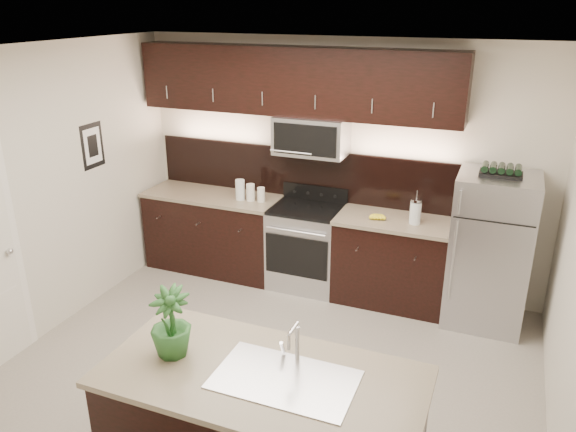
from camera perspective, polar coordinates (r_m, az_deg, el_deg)
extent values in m
plane|color=gray|center=(5.07, -2.28, -15.76)|extent=(4.50, 4.50, 0.00)
cube|color=beige|center=(6.17, 5.16, 5.14)|extent=(4.50, 0.02, 2.70)
cube|color=beige|center=(2.92, -19.52, -15.57)|extent=(4.50, 0.02, 2.70)
cube|color=beige|center=(5.65, -23.82, 1.89)|extent=(0.02, 4.00, 2.70)
cube|color=white|center=(4.07, -2.85, 16.32)|extent=(4.50, 4.00, 0.02)
sphere|color=silver|center=(5.44, -26.41, -3.24)|extent=(0.06, 0.06, 0.06)
cube|color=black|center=(6.08, -19.23, 6.75)|extent=(0.01, 0.32, 0.46)
cube|color=white|center=(6.08, -19.20, 6.75)|extent=(0.00, 0.24, 0.36)
cube|color=black|center=(6.72, -7.49, -1.71)|extent=(1.57, 0.62, 0.90)
cube|color=black|center=(6.04, 10.48, -4.62)|extent=(1.16, 0.62, 0.90)
cube|color=#B2B2B7|center=(6.27, 1.87, -3.27)|extent=(0.76, 0.62, 0.90)
cube|color=black|center=(6.09, 1.93, 0.72)|extent=(0.76, 0.60, 0.03)
cube|color=tan|center=(6.56, -7.68, 2.08)|extent=(1.59, 0.65, 0.04)
cube|color=tan|center=(5.86, 10.78, -0.47)|extent=(1.18, 0.65, 0.04)
cube|color=black|center=(6.33, 1.13, 4.41)|extent=(3.49, 0.02, 0.56)
cube|color=#B2B2B7|center=(5.97, 2.38, 8.14)|extent=(0.76, 0.40, 0.40)
cube|color=black|center=(5.97, 0.68, 13.53)|extent=(3.49, 0.33, 0.70)
cube|color=tan|center=(3.51, -2.71, -16.01)|extent=(1.96, 0.96, 0.04)
cube|color=silver|center=(3.45, -0.35, -16.24)|extent=(0.84, 0.50, 0.01)
cylinder|color=silver|center=(3.54, 0.96, -12.86)|extent=(0.03, 0.03, 0.24)
cylinder|color=silver|center=(3.40, 0.55, -11.37)|extent=(0.02, 0.14, 0.02)
cylinder|color=silver|center=(3.38, 0.10, -12.68)|extent=(0.02, 0.02, 0.10)
cube|color=#B2B2B7|center=(5.78, 19.82, -3.38)|extent=(0.74, 0.67, 1.53)
cube|color=black|center=(5.52, 20.81, 4.02)|extent=(0.38, 0.23, 0.03)
cylinder|color=black|center=(5.51, 19.38, 4.68)|extent=(0.06, 0.22, 0.06)
cylinder|color=black|center=(5.51, 20.13, 4.58)|extent=(0.06, 0.22, 0.06)
cylinder|color=black|center=(5.51, 20.87, 4.48)|extent=(0.06, 0.22, 0.06)
cylinder|color=black|center=(5.51, 21.62, 4.38)|extent=(0.06, 0.22, 0.06)
cylinder|color=black|center=(5.51, 22.36, 4.28)|extent=(0.06, 0.22, 0.06)
imported|color=#245522|center=(3.61, -11.85, -10.53)|extent=(0.28, 0.28, 0.46)
cylinder|color=silver|center=(6.30, -4.88, 2.67)|extent=(0.10, 0.10, 0.23)
cylinder|color=silver|center=(6.26, -3.82, 2.41)|extent=(0.10, 0.10, 0.19)
cylinder|color=silver|center=(6.23, -2.75, 2.19)|extent=(0.09, 0.09, 0.16)
cylinder|color=silver|center=(5.73, 12.80, 0.31)|extent=(0.11, 0.11, 0.23)
cylinder|color=silver|center=(5.69, 12.90, 1.48)|extent=(0.12, 0.12, 0.02)
cylinder|color=silver|center=(5.67, 12.95, 2.02)|extent=(0.01, 0.01, 0.09)
ellipsoid|color=yellow|center=(5.81, 8.60, -0.02)|extent=(0.20, 0.17, 0.05)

